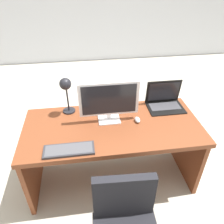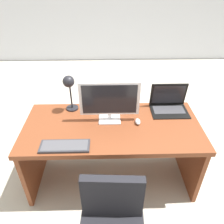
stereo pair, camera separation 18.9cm
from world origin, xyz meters
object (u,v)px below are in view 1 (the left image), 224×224
(laptop, at_px, (164,98))
(coffee_mug, at_px, (107,103))
(monitor, at_px, (109,100))
(desk_lamp, at_px, (66,88))
(keyboard, at_px, (69,150))
(mouse, at_px, (137,120))
(desk, at_px, (112,138))

(laptop, relative_size, coffee_mug, 3.43)
(monitor, distance_m, desk_lamp, 0.42)
(monitor, bearing_deg, coffee_mug, 86.78)
(monitor, relative_size, desk_lamp, 1.43)
(keyboard, relative_size, coffee_mug, 3.81)
(keyboard, height_order, desk_lamp, desk_lamp)
(monitor, height_order, coffee_mug, monitor)
(laptop, height_order, mouse, laptop)
(desk_lamp, bearing_deg, keyboard, -89.10)
(monitor, relative_size, coffee_mug, 5.13)
(desk, bearing_deg, monitor, 118.17)
(desk_lamp, bearing_deg, coffee_mug, 6.61)
(keyboard, height_order, mouse, mouse)
(desk, bearing_deg, desk_lamp, 151.46)
(desk, height_order, coffee_mug, coffee_mug)
(monitor, relative_size, mouse, 6.29)
(desk, distance_m, coffee_mug, 0.36)
(desk, height_order, monitor, monitor)
(monitor, xyz_separation_m, desk_lamp, (-0.37, 0.18, 0.05))
(laptop, bearing_deg, monitor, -162.64)
(coffee_mug, bearing_deg, desk, -88.06)
(desk, xyz_separation_m, coffee_mug, (-0.01, 0.26, 0.24))
(desk, distance_m, keyboard, 0.54)
(laptop, relative_size, keyboard, 0.90)
(desk, relative_size, monitor, 3.02)
(desk, height_order, desk_lamp, desk_lamp)
(desk, distance_m, monitor, 0.42)
(mouse, bearing_deg, coffee_mug, 131.33)
(monitor, distance_m, mouse, 0.33)
(mouse, distance_m, desk_lamp, 0.72)
(monitor, bearing_deg, laptop, 17.36)
(monitor, bearing_deg, mouse, -12.88)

